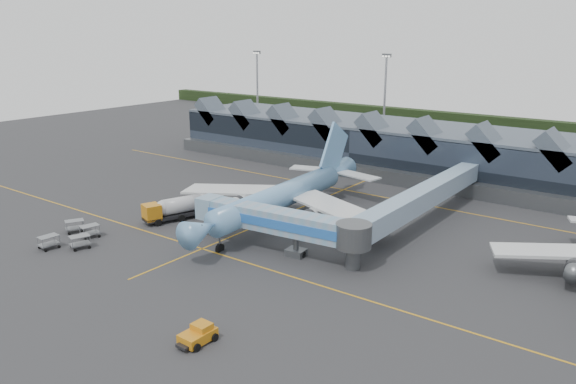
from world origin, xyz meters
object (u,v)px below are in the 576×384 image
Objects in this scene: jet_bridge at (289,224)px; pushback_tug at (198,335)px; main_airliner at (285,195)px; fuel_truck at (176,207)px.

pushback_tug is at bearing -80.47° from jet_bridge.
main_airliner is at bearing 115.66° from pushback_tug.
main_airliner reaches higher than jet_bridge.
fuel_truck is 2.62× the size of pushback_tug.
fuel_truck is 36.30m from pushback_tug.
pushback_tug is (28.02, -23.04, -1.17)m from fuel_truck.
jet_bridge is 22.15m from fuel_truck.
pushback_tug is (14.73, -32.87, -3.19)m from main_airliner.
main_airliner is at bearing 123.35° from jet_bridge.
main_airliner is 10.81× the size of pushback_tug.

